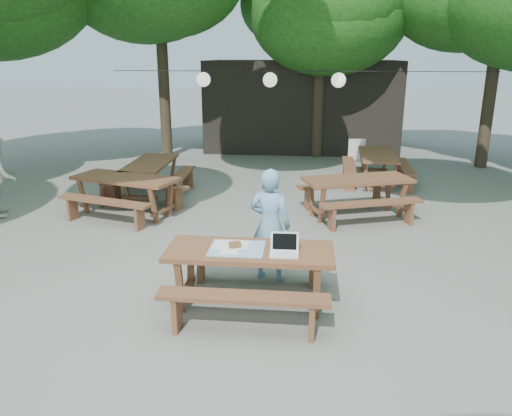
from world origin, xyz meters
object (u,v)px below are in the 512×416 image
Objects in this scene: second_person at (0,176)px; main_picnic_table at (250,277)px; plastic_chair at (358,165)px; picnic_table_nw at (126,195)px; woman at (270,225)px.

main_picnic_table is at bearing -151.65° from second_person.
second_person is 1.68× the size of plastic_chair.
main_picnic_table is 1.32× the size of second_person.
woman is (2.96, -2.58, 0.39)m from picnic_table_nw.
second_person is at bearing -158.49° from picnic_table_nw.
second_person is (-5.18, 3.20, 0.37)m from main_picnic_table.
second_person is (-5.36, 2.38, -0.02)m from woman.
second_person is at bearing 148.29° from main_picnic_table.
second_person is (-2.40, -0.20, 0.37)m from picnic_table_nw.
woman is 1.73× the size of plastic_chair.
picnic_table_nw is 2.43m from second_person.
main_picnic_table is at bearing 92.57° from woman.
main_picnic_table is 4.40m from picnic_table_nw.
plastic_chair is at bearing -90.27° from second_person.
second_person reaches higher than main_picnic_table.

